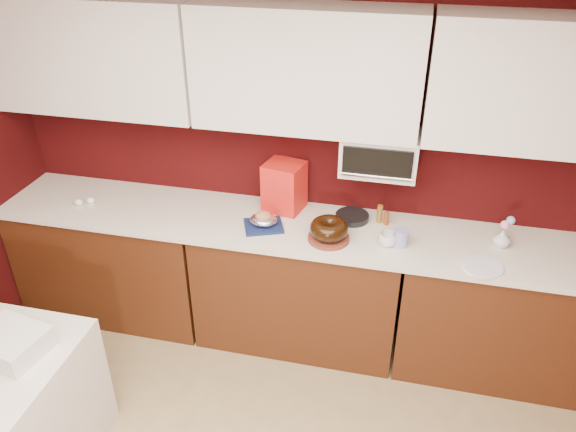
# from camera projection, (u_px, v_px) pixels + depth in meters

# --- Properties ---
(ceiling) EXTENTS (4.00, 4.50, 0.02)m
(ceiling) POSITION_uv_depth(u_px,v_px,m) (99.00, 33.00, 1.09)
(ceiling) COLOR white
(ceiling) RESTS_ON wall_back
(wall_back) EXTENTS (4.00, 0.02, 2.50)m
(wall_back) POSITION_uv_depth(u_px,v_px,m) (310.00, 155.00, 3.61)
(wall_back) COLOR #330707
(wall_back) RESTS_ON floor
(base_cabinet_left) EXTENTS (1.31, 0.58, 0.86)m
(base_cabinet_left) POSITION_uv_depth(u_px,v_px,m) (118.00, 259.00, 4.03)
(base_cabinet_left) COLOR #44200D
(base_cabinet_left) RESTS_ON floor
(base_cabinet_center) EXTENTS (1.31, 0.58, 0.86)m
(base_cabinet_center) POSITION_uv_depth(u_px,v_px,m) (299.00, 285.00, 3.77)
(base_cabinet_center) COLOR #44200D
(base_cabinet_center) RESTS_ON floor
(base_cabinet_right) EXTENTS (1.31, 0.58, 0.86)m
(base_cabinet_right) POSITION_uv_depth(u_px,v_px,m) (506.00, 314.00, 3.51)
(base_cabinet_right) COLOR #44200D
(base_cabinet_right) RESTS_ON floor
(countertop) EXTENTS (4.00, 0.62, 0.04)m
(countertop) POSITION_uv_depth(u_px,v_px,m) (299.00, 228.00, 3.54)
(countertop) COLOR silver
(countertop) RESTS_ON base_cabinet_center
(upper_cabinet_left) EXTENTS (1.31, 0.33, 0.70)m
(upper_cabinet_left) POSITION_uv_depth(u_px,v_px,m) (93.00, 55.00, 3.43)
(upper_cabinet_left) COLOR white
(upper_cabinet_left) RESTS_ON wall_back
(upper_cabinet_center) EXTENTS (1.31, 0.33, 0.70)m
(upper_cabinet_center) POSITION_uv_depth(u_px,v_px,m) (306.00, 69.00, 3.17)
(upper_cabinet_center) COLOR white
(upper_cabinet_center) RESTS_ON wall_back
(upper_cabinet_right) EXTENTS (1.31, 0.33, 0.70)m
(upper_cabinet_right) POSITION_uv_depth(u_px,v_px,m) (558.00, 86.00, 2.91)
(upper_cabinet_right) COLOR white
(upper_cabinet_right) RESTS_ON wall_back
(toaster_oven) EXTENTS (0.45, 0.30, 0.25)m
(toaster_oven) POSITION_uv_depth(u_px,v_px,m) (380.00, 152.00, 3.34)
(toaster_oven) COLOR white
(toaster_oven) RESTS_ON upper_cabinet_center
(toaster_oven_door) EXTENTS (0.40, 0.02, 0.18)m
(toaster_oven_door) POSITION_uv_depth(u_px,v_px,m) (377.00, 164.00, 3.21)
(toaster_oven_door) COLOR black
(toaster_oven_door) RESTS_ON toaster_oven
(toaster_oven_handle) EXTENTS (0.42, 0.02, 0.02)m
(toaster_oven_handle) POSITION_uv_depth(u_px,v_px,m) (376.00, 177.00, 3.23)
(toaster_oven_handle) COLOR silver
(toaster_oven_handle) RESTS_ON toaster_oven
(cake_base) EXTENTS (0.31, 0.31, 0.02)m
(cake_base) POSITION_uv_depth(u_px,v_px,m) (329.00, 238.00, 3.38)
(cake_base) COLOR brown
(cake_base) RESTS_ON countertop
(bundt_cake) EXTENTS (0.25, 0.25, 0.09)m
(bundt_cake) POSITION_uv_depth(u_px,v_px,m) (329.00, 229.00, 3.35)
(bundt_cake) COLOR black
(bundt_cake) RESTS_ON cake_base
(navy_towel) EXTENTS (0.29, 0.27, 0.02)m
(navy_towel) POSITION_uv_depth(u_px,v_px,m) (264.00, 226.00, 3.51)
(navy_towel) COLOR #152250
(navy_towel) RESTS_ON countertop
(foil_ham_nest) EXTENTS (0.21, 0.19, 0.06)m
(foil_ham_nest) POSITION_uv_depth(u_px,v_px,m) (263.00, 220.00, 3.49)
(foil_ham_nest) COLOR white
(foil_ham_nest) RESTS_ON navy_towel
(roasted_ham) EXTENTS (0.13, 0.12, 0.07)m
(roasted_ham) POSITION_uv_depth(u_px,v_px,m) (263.00, 216.00, 3.47)
(roasted_ham) COLOR tan
(roasted_ham) RESTS_ON foil_ham_nest
(pandoro_box) EXTENTS (0.28, 0.26, 0.32)m
(pandoro_box) POSITION_uv_depth(u_px,v_px,m) (284.00, 186.00, 3.64)
(pandoro_box) COLOR red
(pandoro_box) RESTS_ON countertop
(dark_pan) EXTENTS (0.27, 0.27, 0.04)m
(dark_pan) POSITION_uv_depth(u_px,v_px,m) (352.00, 217.00, 3.59)
(dark_pan) COLOR black
(dark_pan) RESTS_ON countertop
(coffee_mug) EXTENTS (0.12, 0.12, 0.10)m
(coffee_mug) POSITION_uv_depth(u_px,v_px,m) (388.00, 238.00, 3.31)
(coffee_mug) COLOR silver
(coffee_mug) RESTS_ON countertop
(blue_jar) EXTENTS (0.09, 0.09, 0.11)m
(blue_jar) POSITION_uv_depth(u_px,v_px,m) (401.00, 238.00, 3.31)
(blue_jar) COLOR #1B2296
(blue_jar) RESTS_ON countertop
(flower_vase) EXTENTS (0.09, 0.09, 0.12)m
(flower_vase) POSITION_uv_depth(u_px,v_px,m) (502.00, 237.00, 3.30)
(flower_vase) COLOR silver
(flower_vase) RESTS_ON countertop
(flower_pink) EXTENTS (0.05, 0.05, 0.05)m
(flower_pink) POSITION_uv_depth(u_px,v_px,m) (505.00, 225.00, 3.26)
(flower_pink) COLOR pink
(flower_pink) RESTS_ON flower_vase
(flower_blue) EXTENTS (0.05, 0.05, 0.05)m
(flower_blue) POSITION_uv_depth(u_px,v_px,m) (511.00, 220.00, 3.26)
(flower_blue) COLOR #8AA0DD
(flower_blue) RESTS_ON flower_vase
(china_plate) EXTENTS (0.24, 0.24, 0.01)m
(china_plate) POSITION_uv_depth(u_px,v_px,m) (483.00, 267.00, 3.14)
(china_plate) COLOR white
(china_plate) RESTS_ON countertop
(amber_bottle) EXTENTS (0.04, 0.04, 0.09)m
(amber_bottle) POSITION_uv_depth(u_px,v_px,m) (386.00, 218.00, 3.52)
(amber_bottle) COLOR brown
(amber_bottle) RESTS_ON countertop
(egg_left) EXTENTS (0.06, 0.04, 0.04)m
(egg_left) POSITION_uv_depth(u_px,v_px,m) (79.00, 202.00, 3.75)
(egg_left) COLOR white
(egg_left) RESTS_ON countertop
(egg_right) EXTENTS (0.07, 0.05, 0.05)m
(egg_right) POSITION_uv_depth(u_px,v_px,m) (91.00, 200.00, 3.77)
(egg_right) COLOR white
(egg_right) RESTS_ON countertop
(newspaper_stack) EXTENTS (0.37, 0.33, 0.12)m
(newspaper_stack) POSITION_uv_depth(u_px,v_px,m) (10.00, 343.00, 2.76)
(newspaper_stack) COLOR silver
(newspaper_stack) RESTS_ON dining_table
(amber_bottle_tall) EXTENTS (0.04, 0.04, 0.12)m
(amber_bottle_tall) POSITION_uv_depth(u_px,v_px,m) (380.00, 214.00, 3.54)
(amber_bottle_tall) COLOR brown
(amber_bottle_tall) RESTS_ON countertop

